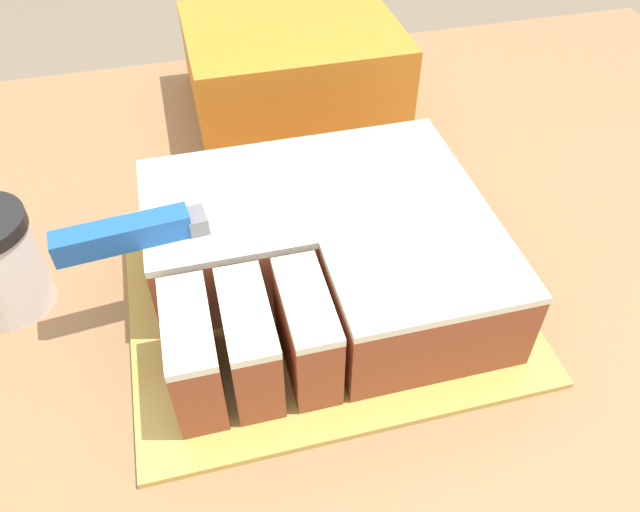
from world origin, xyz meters
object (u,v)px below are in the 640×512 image
at_px(cake, 324,252).
at_px(storage_box, 293,66).
at_px(knife, 166,227).
at_px(cake_board, 320,289).

height_order(cake, storage_box, storage_box).
height_order(cake, knife, knife).
bearing_deg(cake, knife, 175.19).
relative_size(cake, knife, 0.94).
xyz_separation_m(cake_board, knife, (-0.13, 0.01, 0.10)).
height_order(cake_board, cake, cake).
bearing_deg(knife, storage_box, 55.48).
height_order(cake_board, storage_box, storage_box).
relative_size(cake, storage_box, 1.14).
xyz_separation_m(cake, storage_box, (0.05, 0.33, 0.01)).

